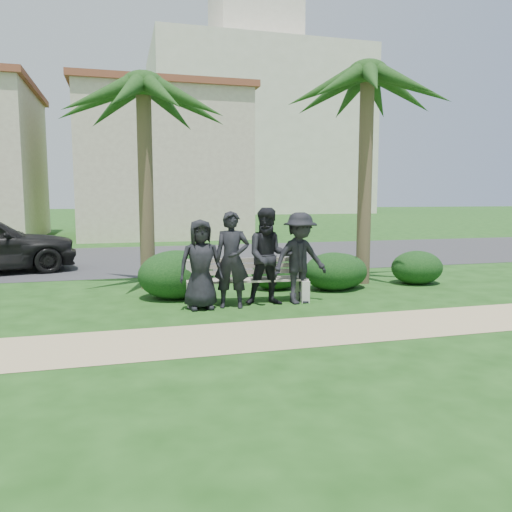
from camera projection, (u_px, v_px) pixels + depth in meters
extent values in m
plane|color=#183F12|center=(296.00, 305.00, 9.39)|extent=(160.00, 160.00, 0.00)
cube|color=tan|center=(336.00, 329.00, 7.67)|extent=(30.00, 1.60, 0.01)
cube|color=#2D2D30|center=(217.00, 256.00, 17.06)|extent=(160.00, 8.00, 0.01)
cube|color=#BFB08F|center=(161.00, 168.00, 25.96)|extent=(8.00, 8.00, 7.00)
cube|color=brown|center=(159.00, 96.00, 25.53)|extent=(8.40, 8.40, 0.30)
cube|color=beige|center=(254.00, 135.00, 64.56)|extent=(26.00, 18.00, 20.00)
cube|color=beige|center=(254.00, 5.00, 62.66)|extent=(10.00, 10.00, 12.00)
cube|color=gray|center=(248.00, 280.00, 9.53)|extent=(2.36, 0.72, 0.04)
cube|color=gray|center=(245.00, 266.00, 9.72)|extent=(2.32, 0.23, 0.27)
cube|color=beige|center=(191.00, 295.00, 9.27)|extent=(0.20, 0.54, 0.43)
cube|color=beige|center=(301.00, 289.00, 9.84)|extent=(0.20, 0.54, 0.43)
imported|color=black|center=(201.00, 265.00, 8.96)|extent=(0.81, 0.54, 1.62)
imported|color=black|center=(232.00, 260.00, 9.07)|extent=(0.73, 0.58, 1.77)
imported|color=black|center=(269.00, 257.00, 9.32)|extent=(0.99, 0.83, 1.82)
imported|color=black|center=(300.00, 258.00, 9.44)|extent=(1.22, 0.84, 1.73)
ellipsoid|color=black|center=(176.00, 273.00, 9.99)|extent=(1.52, 1.26, 0.99)
ellipsoid|color=black|center=(276.00, 273.00, 10.97)|extent=(1.10, 0.91, 0.72)
ellipsoid|color=black|center=(340.00, 270.00, 11.08)|extent=(1.23, 1.02, 0.81)
ellipsoid|color=black|center=(333.00, 270.00, 10.89)|extent=(1.30, 1.07, 0.85)
ellipsoid|color=black|center=(417.00, 267.00, 11.66)|extent=(1.22, 1.01, 0.80)
cylinder|color=brown|center=(146.00, 188.00, 10.84)|extent=(0.32, 0.32, 4.41)
cylinder|color=brown|center=(365.00, 180.00, 11.49)|extent=(0.32, 0.32, 4.81)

